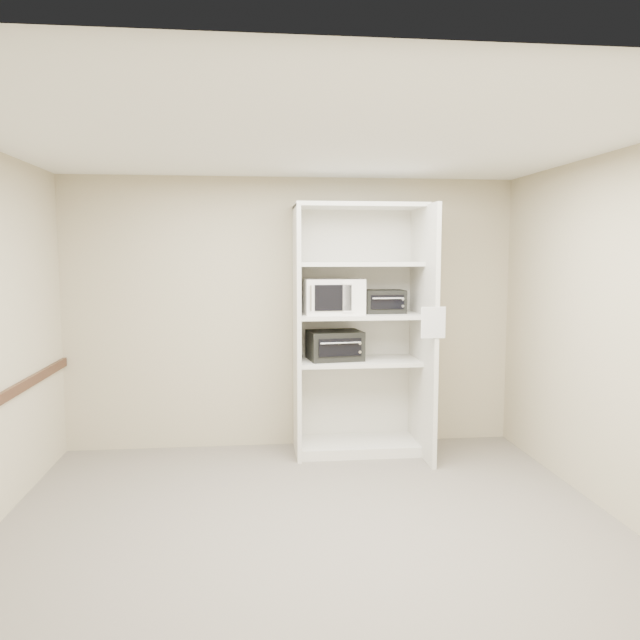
{
  "coord_description": "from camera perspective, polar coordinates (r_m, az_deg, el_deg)",
  "views": [
    {
      "loc": [
        -0.41,
        -4.24,
        1.94
      ],
      "look_at": [
        0.21,
        1.42,
        1.34
      ],
      "focal_mm": 35.0,
      "sensor_mm": 36.0,
      "label": 1
    }
  ],
  "objects": [
    {
      "name": "wall_front",
      "position": [
        2.35,
        3.92,
        -8.59
      ],
      "size": [
        4.5,
        0.02,
        2.7
      ],
      "primitive_type": "cube",
      "color": "tan",
      "rests_on": "ground"
    },
    {
      "name": "floor",
      "position": [
        4.68,
        -0.75,
        -18.48
      ],
      "size": [
        4.5,
        4.0,
        0.01
      ],
      "primitive_type": "cube",
      "color": "#656054",
      "rests_on": "ground"
    },
    {
      "name": "paper_sign",
      "position": [
        5.58,
        10.32,
        -0.23
      ],
      "size": [
        0.22,
        0.01,
        0.27
      ],
      "primitive_type": "cube",
      "rotation": [
        0.0,
        0.0,
        0.0
      ],
      "color": "white",
      "rests_on": "shelving_unit"
    },
    {
      "name": "toaster_oven_upper",
      "position": [
        6.14,
        5.86,
        1.7
      ],
      "size": [
        0.4,
        0.3,
        0.22
      ],
      "primitive_type": "cube",
      "rotation": [
        0.0,
        0.0,
        0.02
      ],
      "color": "black",
      "rests_on": "shelving_unit"
    },
    {
      "name": "microwave",
      "position": [
        6.02,
        1.18,
        2.19
      ],
      "size": [
        0.58,
        0.45,
        0.34
      ],
      "primitive_type": "cube",
      "rotation": [
        0.0,
        0.0,
        0.04
      ],
      "color": "white",
      "rests_on": "shelving_unit"
    },
    {
      "name": "toaster_oven_lower",
      "position": [
        6.07,
        1.36,
        -2.32
      ],
      "size": [
        0.55,
        0.44,
        0.28
      ],
      "primitive_type": "cube",
      "rotation": [
        0.0,
        0.0,
        0.12
      ],
      "color": "black",
      "rests_on": "shelving_unit"
    },
    {
      "name": "wall_right",
      "position": [
        5.04,
        25.62,
        -1.32
      ],
      "size": [
        0.02,
        4.0,
        2.7
      ],
      "primitive_type": "cube",
      "color": "tan",
      "rests_on": "ground"
    },
    {
      "name": "wall_back",
      "position": [
        6.28,
        -2.52,
        0.62
      ],
      "size": [
        4.5,
        0.02,
        2.7
      ],
      "primitive_type": "cube",
      "color": "tan",
      "rests_on": "ground"
    },
    {
      "name": "shelving_unit",
      "position": [
        6.09,
        3.94,
        -1.63
      ],
      "size": [
        1.24,
        0.92,
        2.42
      ],
      "color": "silver",
      "rests_on": "floor"
    },
    {
      "name": "ceiling",
      "position": [
        4.33,
        -0.8,
        16.11
      ],
      "size": [
        4.5,
        4.0,
        0.01
      ],
      "primitive_type": "cube",
      "color": "white"
    }
  ]
}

